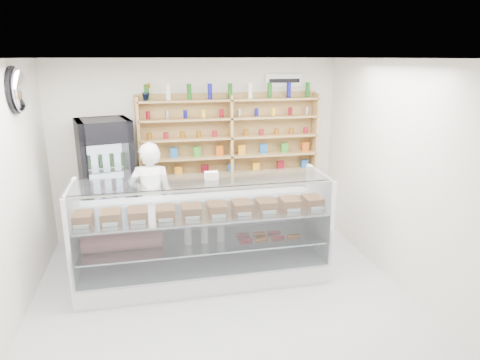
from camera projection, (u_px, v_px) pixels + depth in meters
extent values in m
plane|color=#B8B8BD|center=(228.00, 314.00, 4.86)|extent=(5.00, 5.00, 0.00)
plane|color=white|center=(226.00, 58.00, 4.08)|extent=(5.00, 5.00, 0.00)
plane|color=silver|center=(198.00, 149.00, 6.82)|extent=(4.50, 0.00, 4.50)
plane|color=silver|center=(320.00, 353.00, 2.12)|extent=(4.50, 0.00, 4.50)
plane|color=silver|center=(418.00, 184.00, 4.93)|extent=(0.00, 5.00, 5.00)
cube|color=white|center=(205.00, 270.00, 5.60)|extent=(3.16, 0.89, 0.26)
cube|color=white|center=(200.00, 225.00, 5.86)|extent=(3.16, 0.05, 0.66)
cube|color=silver|center=(204.00, 241.00, 5.48)|extent=(3.03, 0.79, 0.02)
cube|color=silver|center=(203.00, 213.00, 5.38)|extent=(3.09, 0.82, 0.02)
cube|color=silver|center=(208.00, 234.00, 5.00)|extent=(3.09, 0.13, 1.10)
cube|color=silver|center=(203.00, 180.00, 5.20)|extent=(3.09, 0.63, 0.01)
imported|color=white|center=(152.00, 201.00, 6.07)|extent=(0.66, 0.46, 1.70)
cube|color=black|center=(108.00, 187.00, 6.22)|extent=(0.85, 0.84, 1.98)
cube|color=#2C0539|center=(95.00, 134.00, 5.68)|extent=(0.69, 0.19, 0.28)
cube|color=silver|center=(101.00, 200.00, 5.92)|extent=(0.58, 0.15, 1.56)
cube|color=#A8834F|center=(139.00, 141.00, 6.43)|extent=(0.04, 0.28, 1.33)
cube|color=#A8834F|center=(231.00, 138.00, 6.72)|extent=(0.04, 0.28, 1.33)
cube|color=#A8834F|center=(314.00, 134.00, 7.00)|extent=(0.04, 0.28, 1.33)
cube|color=#A8834F|center=(231.00, 174.00, 6.88)|extent=(2.80, 0.28, 0.03)
cube|color=#A8834F|center=(231.00, 156.00, 6.80)|extent=(2.80, 0.28, 0.03)
cube|color=#A8834F|center=(231.00, 137.00, 6.71)|extent=(2.80, 0.28, 0.03)
cube|color=#A8834F|center=(230.00, 118.00, 6.63)|extent=(2.80, 0.28, 0.03)
cube|color=#A8834F|center=(230.00, 100.00, 6.55)|extent=(2.80, 0.28, 0.03)
imported|color=#1E6626|center=(147.00, 92.00, 6.26)|extent=(0.17, 0.16, 0.26)
ellipsoid|color=silver|center=(19.00, 90.00, 4.86)|extent=(0.15, 0.50, 0.50)
cube|color=white|center=(284.00, 81.00, 6.78)|extent=(0.62, 0.03, 0.20)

